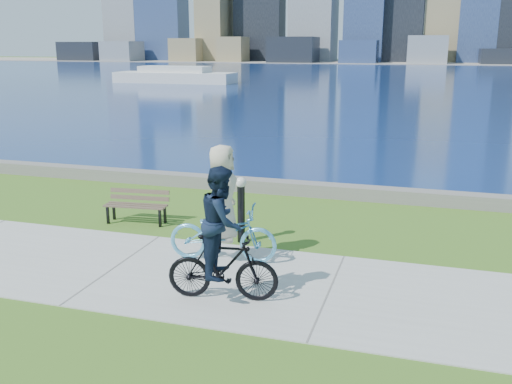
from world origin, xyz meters
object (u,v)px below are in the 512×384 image
cyclist_woman (223,219)px  bollard_lamp (241,205)px  cyclist_man (222,245)px  park_bench (137,203)px

cyclist_woman → bollard_lamp: bearing=-5.9°
bollard_lamp → cyclist_woman: bearing=-89.2°
cyclist_woman → cyclist_man: bearing=-166.6°
park_bench → cyclist_woman: cyclist_woman is taller
bollard_lamp → cyclist_man: bearing=-77.6°
park_bench → cyclist_woman: (2.77, -1.75, 0.39)m
bollard_lamp → cyclist_man: size_ratio=0.63×
cyclist_woman → cyclist_man: (0.59, -1.62, 0.09)m
bollard_lamp → cyclist_woman: size_ratio=0.62×
park_bench → cyclist_man: 4.78m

